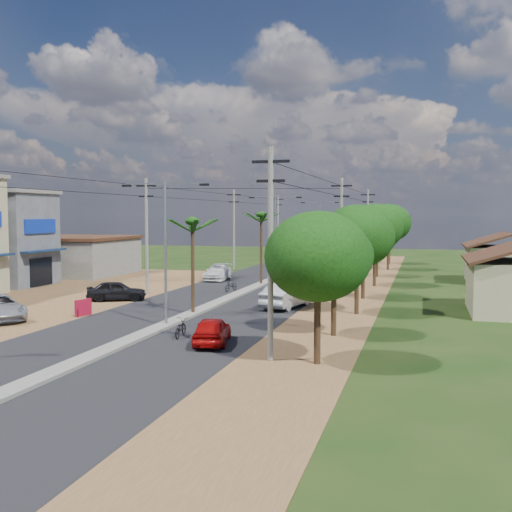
# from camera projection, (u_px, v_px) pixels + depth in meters

# --- Properties ---
(ground) EXTENTS (160.00, 160.00, 0.00)m
(ground) POSITION_uv_depth(u_px,v_px,m) (166.00, 327.00, 33.13)
(ground) COLOR black
(ground) RESTS_ON ground
(road) EXTENTS (12.00, 110.00, 0.04)m
(road) POSITION_uv_depth(u_px,v_px,m) (245.00, 292.00, 47.53)
(road) COLOR black
(road) RESTS_ON ground
(median) EXTENTS (1.00, 90.00, 0.18)m
(median) POSITION_uv_depth(u_px,v_px,m) (255.00, 287.00, 50.40)
(median) COLOR #605E56
(median) RESTS_ON ground
(dirt_lot_west) EXTENTS (18.00, 46.00, 0.04)m
(dirt_lot_west) POSITION_uv_depth(u_px,v_px,m) (26.00, 297.00, 44.87)
(dirt_lot_west) COLOR brown
(dirt_lot_west) RESTS_ON ground
(dirt_shoulder_east) EXTENTS (5.00, 90.00, 0.03)m
(dirt_shoulder_east) POSITION_uv_depth(u_px,v_px,m) (352.00, 296.00, 45.22)
(dirt_shoulder_east) COLOR brown
(dirt_shoulder_east) RESTS_ON ground
(shophouse_grey) EXTENTS (9.00, 6.40, 8.30)m
(shophouse_grey) POSITION_uv_depth(u_px,v_px,m) (1.00, 238.00, 52.23)
(shophouse_grey) COLOR #48494F
(shophouse_grey) RESTS_ON ground
(low_shed) EXTENTS (10.40, 10.40, 3.95)m
(low_shed) POSITION_uv_depth(u_px,v_px,m) (75.00, 256.00, 61.72)
(low_shed) COLOR #605E56
(low_shed) RESTS_ON ground
(house_east_far) EXTENTS (7.60, 7.50, 4.60)m
(house_east_far) POSITION_uv_depth(u_px,v_px,m) (508.00, 257.00, 54.15)
(house_east_far) COLOR tan
(house_east_far) RESTS_ON ground
(tree_east_a) EXTENTS (4.40, 4.40, 6.37)m
(tree_east_a) POSITION_uv_depth(u_px,v_px,m) (318.00, 257.00, 24.48)
(tree_east_a) COLOR black
(tree_east_a) RESTS_ON ground
(tree_east_b) EXTENTS (4.00, 4.00, 5.83)m
(tree_east_b) POSITION_uv_depth(u_px,v_px,m) (334.00, 256.00, 30.32)
(tree_east_b) COLOR black
(tree_east_b) RESTS_ON ground
(tree_east_c) EXTENTS (4.60, 4.60, 6.83)m
(tree_east_c) POSITION_uv_depth(u_px,v_px,m) (357.00, 236.00, 36.88)
(tree_east_c) COLOR black
(tree_east_c) RESTS_ON ground
(tree_east_d) EXTENTS (4.20, 4.20, 6.13)m
(tree_east_d) POSITION_uv_depth(u_px,v_px,m) (363.00, 240.00, 43.72)
(tree_east_d) COLOR black
(tree_east_d) RESTS_ON ground
(tree_east_e) EXTENTS (4.80, 4.80, 7.14)m
(tree_east_e) POSITION_uv_depth(u_px,v_px,m) (375.00, 227.00, 51.29)
(tree_east_e) COLOR black
(tree_east_e) RESTS_ON ground
(tree_east_f) EXTENTS (3.80, 3.80, 5.52)m
(tree_east_f) POSITION_uv_depth(u_px,v_px,m) (377.00, 238.00, 59.17)
(tree_east_f) COLOR black
(tree_east_f) RESTS_ON ground
(tree_east_g) EXTENTS (5.00, 5.00, 7.38)m
(tree_east_g) POSITION_uv_depth(u_px,v_px,m) (388.00, 223.00, 66.59)
(tree_east_g) COLOR black
(tree_east_g) RESTS_ON ground
(tree_east_h) EXTENTS (4.40, 4.40, 6.52)m
(tree_east_h) POSITION_uv_depth(u_px,v_px,m) (390.00, 227.00, 74.39)
(tree_east_h) COLOR black
(tree_east_h) RESTS_ON ground
(palm_median_near) EXTENTS (2.00, 2.00, 6.15)m
(palm_median_near) POSITION_uv_depth(u_px,v_px,m) (192.00, 225.00, 36.58)
(palm_median_near) COLOR black
(palm_median_near) RESTS_ON ground
(palm_median_mid) EXTENTS (2.00, 2.00, 6.55)m
(palm_median_mid) POSITION_uv_depth(u_px,v_px,m) (261.00, 218.00, 51.92)
(palm_median_mid) COLOR black
(palm_median_mid) RESTS_ON ground
(palm_median_far) EXTENTS (2.00, 2.00, 5.85)m
(palm_median_far) POSITION_uv_depth(u_px,v_px,m) (299.00, 223.00, 67.32)
(palm_median_far) COLOR black
(palm_median_far) RESTS_ON ground
(streetlight_near) EXTENTS (5.10, 0.18, 8.00)m
(streetlight_near) POSITION_uv_depth(u_px,v_px,m) (165.00, 240.00, 32.79)
(streetlight_near) COLOR gray
(streetlight_near) RESTS_ON ground
(streetlight_mid) EXTENTS (5.10, 0.18, 8.00)m
(streetlight_mid) POSITION_uv_depth(u_px,v_px,m) (275.00, 229.00, 56.79)
(streetlight_mid) COLOR gray
(streetlight_mid) RESTS_ON ground
(streetlight_far) EXTENTS (5.10, 0.18, 8.00)m
(streetlight_far) POSITION_uv_depth(u_px,v_px,m) (320.00, 225.00, 80.80)
(streetlight_far) COLOR gray
(streetlight_far) RESTS_ON ground
(utility_pole_w_b) EXTENTS (1.60, 0.24, 9.00)m
(utility_pole_w_b) POSITION_uv_depth(u_px,v_px,m) (147.00, 233.00, 46.21)
(utility_pole_w_b) COLOR #605E56
(utility_pole_w_b) RESTS_ON ground
(utility_pole_w_c) EXTENTS (1.60, 0.24, 9.00)m
(utility_pole_w_c) POSITION_uv_depth(u_px,v_px,m) (234.00, 227.00, 67.33)
(utility_pole_w_c) COLOR #605E56
(utility_pole_w_c) RESTS_ON ground
(utility_pole_w_d) EXTENTS (1.60, 0.24, 9.00)m
(utility_pole_w_d) POSITION_uv_depth(u_px,v_px,m) (278.00, 224.00, 87.50)
(utility_pole_w_d) COLOR #605E56
(utility_pole_w_d) RESTS_ON ground
(utility_pole_e_a) EXTENTS (1.60, 0.24, 9.00)m
(utility_pole_e_a) POSITION_uv_depth(u_px,v_px,m) (271.00, 249.00, 25.00)
(utility_pole_e_a) COLOR #605E56
(utility_pole_e_a) RESTS_ON ground
(utility_pole_e_b) EXTENTS (1.60, 0.24, 9.00)m
(utility_pole_e_b) POSITION_uv_depth(u_px,v_px,m) (341.00, 233.00, 46.12)
(utility_pole_e_b) COLOR #605E56
(utility_pole_e_b) RESTS_ON ground
(utility_pole_e_c) EXTENTS (1.60, 0.24, 9.00)m
(utility_pole_e_c) POSITION_uv_depth(u_px,v_px,m) (368.00, 227.00, 67.25)
(utility_pole_e_c) COLOR #605E56
(utility_pole_e_c) RESTS_ON ground
(car_red_near) EXTENTS (2.30, 4.07, 1.31)m
(car_red_near) POSITION_uv_depth(u_px,v_px,m) (212.00, 331.00, 28.52)
(car_red_near) COLOR #940808
(car_red_near) RESTS_ON ground
(car_silver_mid) EXTENTS (2.77, 5.24, 1.64)m
(car_silver_mid) POSITION_uv_depth(u_px,v_px,m) (287.00, 296.00, 39.62)
(car_silver_mid) COLOR #929599
(car_silver_mid) RESTS_ON ground
(car_white_far) EXTENTS (2.54, 5.14, 1.44)m
(car_white_far) POSITION_uv_depth(u_px,v_px,m) (218.00, 273.00, 56.37)
(car_white_far) COLOR silver
(car_white_far) RESTS_ON ground
(car_parked_dark) EXTENTS (4.48, 3.22, 1.42)m
(car_parked_dark) POSITION_uv_depth(u_px,v_px,m) (117.00, 291.00, 42.86)
(car_parked_dark) COLOR black
(car_parked_dark) RESTS_ON ground
(moto_rider_east) EXTENTS (0.82, 1.81, 0.92)m
(moto_rider_east) POSITION_uv_depth(u_px,v_px,m) (180.00, 329.00, 30.12)
(moto_rider_east) COLOR black
(moto_rider_east) RESTS_ON ground
(moto_rider_west_a) EXTENTS (0.95, 1.83, 0.92)m
(moto_rider_west_a) POSITION_uv_depth(u_px,v_px,m) (231.00, 286.00, 48.05)
(moto_rider_west_a) COLOR black
(moto_rider_west_a) RESTS_ON ground
(moto_rider_west_b) EXTENTS (0.51, 1.75, 1.05)m
(moto_rider_west_b) POSITION_uv_depth(u_px,v_px,m) (281.00, 267.00, 64.75)
(moto_rider_west_b) COLOR black
(moto_rider_west_b) RESTS_ON ground
(roadside_sign) EXTENTS (0.43, 1.25, 1.06)m
(roadside_sign) POSITION_uv_depth(u_px,v_px,m) (83.00, 308.00, 36.39)
(roadside_sign) COLOR maroon
(roadside_sign) RESTS_ON ground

